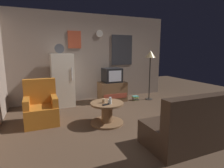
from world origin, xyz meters
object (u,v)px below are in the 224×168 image
object	(u,v)px
coffee_table	(107,113)
couch	(196,127)
standing_lamp	(150,58)
fridge	(62,80)
wine_glass	(110,101)
remote_control	(106,105)
armchair	(41,108)
tv_stand	(112,92)
mug_ceramic_white	(110,102)
mug_ceramic_tan	(104,101)
crt_tv	(112,75)
book_stack	(135,98)

from	to	relation	value
coffee_table	couch	size ratio (longest dim) A/B	0.42
standing_lamp	coffee_table	xyz separation A→B (m)	(-2.01, -1.35, -1.12)
fridge	wine_glass	world-z (taller)	fridge
couch	remote_control	bearing A→B (deg)	132.71
armchair	couch	distance (m)	3.12
tv_stand	standing_lamp	size ratio (longest dim) A/B	0.53
fridge	mug_ceramic_white	xyz separation A→B (m)	(0.71, -1.87, -0.23)
coffee_table	mug_ceramic_tan	size ratio (longest dim) A/B	8.00
remote_control	couch	world-z (taller)	couch
wine_glass	mug_ceramic_tan	size ratio (longest dim) A/B	1.67
mug_ceramic_tan	remote_control	xyz separation A→B (m)	(-0.01, -0.17, -0.03)
tv_stand	armchair	world-z (taller)	armchair
mug_ceramic_white	crt_tv	bearing A→B (deg)	65.96
fridge	coffee_table	bearing A→B (deg)	-68.48
tv_stand	armchair	size ratio (longest dim) A/B	0.87
crt_tv	wine_glass	bearing A→B (deg)	-113.74
wine_glass	couch	size ratio (longest dim) A/B	0.09
mug_ceramic_white	mug_ceramic_tan	bearing A→B (deg)	130.59
crt_tv	book_stack	size ratio (longest dim) A/B	2.97
tv_stand	remote_control	size ratio (longest dim) A/B	5.60
coffee_table	book_stack	xyz separation A→B (m)	(1.54, 1.44, -0.17)
tv_stand	wine_glass	bearing A→B (deg)	-114.06
mug_ceramic_tan	armchair	xyz separation A→B (m)	(-1.24, 0.60, -0.18)
standing_lamp	remote_control	size ratio (longest dim) A/B	10.60
remote_control	tv_stand	bearing A→B (deg)	47.62
tv_stand	mug_ceramic_white	distance (m)	1.93
wine_glass	mug_ceramic_white	bearing A→B (deg)	85.65
mug_ceramic_white	book_stack	xyz separation A→B (m)	(1.52, 1.55, -0.45)
fridge	coffee_table	distance (m)	1.96
standing_lamp	mug_ceramic_tan	bearing A→B (deg)	-147.12
wine_glass	remote_control	xyz separation A→B (m)	(-0.11, -0.03, -0.06)
coffee_table	couch	xyz separation A→B (m)	(1.06, -1.42, 0.07)
standing_lamp	mug_ceramic_white	distance (m)	2.60
standing_lamp	remote_control	bearing A→B (deg)	-144.15
wine_glass	armchair	size ratio (longest dim) A/B	0.16
crt_tv	wine_glass	distance (m)	1.96
tv_stand	remote_control	world-z (taller)	tv_stand
mug_ceramic_tan	standing_lamp	bearing A→B (deg)	32.88
wine_glass	coffee_table	bearing A→B (deg)	97.40
couch	fridge	bearing A→B (deg)	118.96
armchair	book_stack	world-z (taller)	armchair
book_stack	fridge	bearing A→B (deg)	171.93
wine_glass	book_stack	size ratio (longest dim) A/B	0.82
wine_glass	book_stack	distance (m)	2.25
fridge	standing_lamp	bearing A→B (deg)	-8.61
armchair	standing_lamp	bearing A→B (deg)	12.72
standing_lamp	mug_ceramic_white	bearing A→B (deg)	-143.69
crt_tv	fridge	bearing A→B (deg)	175.41
fridge	remote_control	size ratio (longest dim) A/B	11.80
wine_glass	remote_control	world-z (taller)	wine_glass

